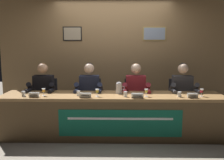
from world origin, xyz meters
TOP-DOWN VIEW (x-y plane):
  - ground_plane at (0.00, 0.00)m, footprint 12.00×12.00m
  - wall_back_panelled at (0.00, 1.36)m, footprint 4.97×0.14m
  - conference_table at (0.00, -0.11)m, footprint 3.77×0.74m
  - chair_far_left at (-1.30, 0.55)m, footprint 0.44×0.45m
  - panelist_far_left at (-1.30, 0.35)m, footprint 0.51×0.48m
  - nameplate_far_left at (-1.27, -0.25)m, footprint 0.17×0.06m
  - juice_glass_far_left at (-1.14, -0.14)m, footprint 0.06×0.06m
  - water_cup_far_left at (-1.46, -0.18)m, footprint 0.06×0.06m
  - chair_center_left at (-0.43, 0.55)m, footprint 0.44×0.45m
  - panelist_center_left at (-0.43, 0.35)m, footprint 0.51×0.48m
  - nameplate_center_left at (-0.43, -0.27)m, footprint 0.19×0.06m
  - juice_glass_center_left at (-0.24, -0.16)m, footprint 0.06×0.06m
  - water_cup_center_left at (-0.56, -0.12)m, footprint 0.06×0.06m
  - chair_center_right at (0.43, 0.55)m, footprint 0.44×0.45m
  - panelist_center_right at (0.43, 0.35)m, footprint 0.51×0.48m
  - nameplate_center_right at (0.41, -0.28)m, footprint 0.19×0.06m
  - juice_glass_center_right at (0.57, -0.15)m, footprint 0.06×0.06m
  - water_cup_center_right at (0.22, -0.18)m, footprint 0.06×0.06m
  - chair_far_right at (1.30, 0.55)m, footprint 0.44×0.45m
  - panelist_far_right at (1.30, 0.35)m, footprint 0.51×0.48m
  - nameplate_far_right at (1.30, -0.25)m, footprint 0.16×0.06m
  - juice_glass_far_right at (1.48, -0.12)m, footprint 0.06×0.06m
  - water_cup_far_right at (1.11, -0.18)m, footprint 0.06×0.06m
  - water_pitcher_central at (0.12, 0.08)m, footprint 0.15×0.10m

SIDE VIEW (x-z plane):
  - ground_plane at x=0.00m, z-range 0.00..0.00m
  - chair_far_left at x=-1.30m, z-range -0.01..0.91m
  - chair_center_left at x=-0.43m, z-range -0.01..0.91m
  - chair_center_right at x=0.43m, z-range -0.01..0.91m
  - chair_far_right at x=1.30m, z-range -0.01..0.91m
  - conference_table at x=0.00m, z-range 0.14..0.87m
  - panelist_far_left at x=-1.30m, z-range 0.10..1.35m
  - panelist_center_left at x=-0.43m, z-range 0.10..1.35m
  - panelist_center_right at x=0.43m, z-range 0.10..1.35m
  - panelist_far_right at x=1.30m, z-range 0.10..1.35m
  - water_cup_far_left at x=-1.46m, z-range 0.73..0.82m
  - water_cup_center_left at x=-0.56m, z-range 0.73..0.82m
  - water_cup_center_right at x=0.22m, z-range 0.73..0.82m
  - water_cup_far_right at x=1.11m, z-range 0.73..0.82m
  - nameplate_far_right at x=1.30m, z-range 0.74..0.81m
  - nameplate_far_left at x=-1.27m, z-range 0.74..0.81m
  - nameplate_center_left at x=-0.43m, z-range 0.74..0.81m
  - nameplate_center_right at x=0.41m, z-range 0.74..0.81m
  - juice_glass_far_left at x=-1.14m, z-range 0.76..0.88m
  - juice_glass_center_left at x=-0.24m, z-range 0.76..0.88m
  - juice_glass_center_right at x=0.57m, z-range 0.76..0.88m
  - juice_glass_far_right at x=1.48m, z-range 0.76..0.88m
  - water_pitcher_central at x=0.12m, z-range 0.73..0.94m
  - wall_back_panelled at x=0.00m, z-range 0.00..2.60m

